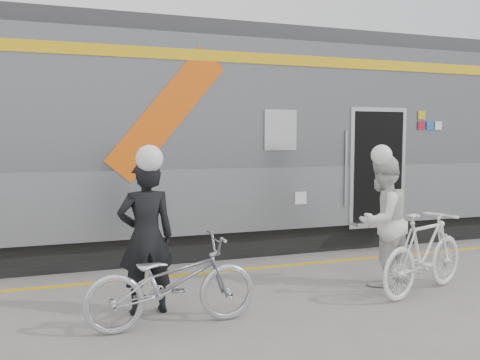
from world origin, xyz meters
name	(u,v)px	position (x,y,z in m)	size (l,w,h in m)	color
ground	(333,309)	(0.00, 0.00, 0.00)	(90.00, 90.00, 0.00)	slate
train	(241,141)	(0.27, 4.19, 2.05)	(24.00, 3.17, 4.10)	black
safety_strip	(267,267)	(0.00, 2.15, 0.00)	(24.00, 0.12, 0.01)	gold
man	(146,237)	(-2.20, 0.65, 0.93)	(0.68, 0.45, 1.86)	black
bicycle_left	(172,282)	(-2.00, 0.10, 0.51)	(0.68, 1.95, 1.02)	#B3B5BB
woman	(382,221)	(1.19, 0.73, 0.93)	(0.90, 0.70, 1.86)	silver
bicycle_right	(424,253)	(1.49, 0.18, 0.56)	(0.53, 1.87, 1.12)	silver
helmet_man	(145,146)	(-2.20, 0.65, 2.02)	(0.32, 0.32, 0.32)	white
helmet_woman	(384,146)	(1.19, 0.73, 2.00)	(0.30, 0.30, 0.30)	white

